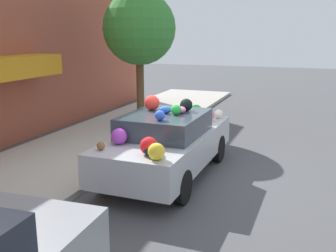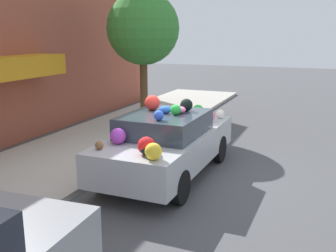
{
  "view_description": "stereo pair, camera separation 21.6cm",
  "coord_description": "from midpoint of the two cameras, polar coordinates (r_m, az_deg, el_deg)",
  "views": [
    {
      "loc": [
        -7.62,
        -2.95,
        3.01
      ],
      "look_at": [
        0.0,
        -0.06,
        1.09
      ],
      "focal_mm": 42.0,
      "sensor_mm": 36.0,
      "label": 1
    },
    {
      "loc": [
        -7.54,
        -3.15,
        3.01
      ],
      "look_at": [
        0.0,
        -0.06,
        1.09
      ],
      "focal_mm": 42.0,
      "sensor_mm": 36.0,
      "label": 2
    }
  ],
  "objects": [
    {
      "name": "ground_plane",
      "position": [
        8.71,
        -1.11,
        -7.0
      ],
      "size": [
        60.0,
        60.0,
        0.0
      ],
      "primitive_type": "plane",
      "color": "#4C4C4F"
    },
    {
      "name": "sidewalk_curb",
      "position": [
        9.96,
        -15.72,
        -4.5
      ],
      "size": [
        24.0,
        3.2,
        0.12
      ],
      "color": "#B2ADA3",
      "rests_on": "ground"
    },
    {
      "name": "street_tree",
      "position": [
        12.47,
        -4.69,
        13.86
      ],
      "size": [
        2.25,
        2.25,
        4.18
      ],
      "color": "brown",
      "rests_on": "sidewalk_curb"
    },
    {
      "name": "fire_hydrant",
      "position": [
        10.78,
        -5.88,
        -0.47
      ],
      "size": [
        0.2,
        0.2,
        0.7
      ],
      "color": "#B2B2B7",
      "rests_on": "sidewalk_curb"
    },
    {
      "name": "art_car",
      "position": [
        8.42,
        -0.78,
        -2.28
      ],
      "size": [
        4.22,
        1.8,
        1.72
      ],
      "rotation": [
        0.0,
        0.0,
        -0.01
      ],
      "color": "#B7BABF",
      "rests_on": "ground"
    }
  ]
}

